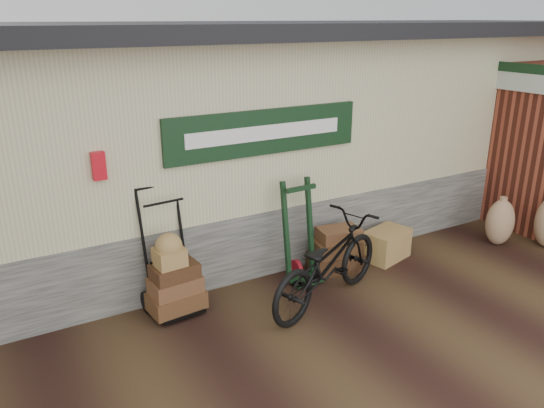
{
  "coord_description": "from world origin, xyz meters",
  "views": [
    {
      "loc": [
        -3.39,
        -4.58,
        3.27
      ],
      "look_at": [
        -0.25,
        0.9,
        1.03
      ],
      "focal_mm": 35.0,
      "sensor_mm": 36.0,
      "label": 1
    }
  ],
  "objects_px": {
    "green_barrow": "(300,232)",
    "bicycle": "(327,259)",
    "porter_trolley": "(167,249)",
    "suitcase_stack": "(336,249)",
    "wicker_hamper": "(386,244)"
  },
  "relations": [
    {
      "from": "suitcase_stack",
      "to": "bicycle",
      "type": "relative_size",
      "value": 0.34
    },
    {
      "from": "wicker_hamper",
      "to": "bicycle",
      "type": "height_order",
      "value": "bicycle"
    },
    {
      "from": "porter_trolley",
      "to": "bicycle",
      "type": "distance_m",
      "value": 1.87
    },
    {
      "from": "green_barrow",
      "to": "wicker_hamper",
      "type": "bearing_deg",
      "value": -4.85
    },
    {
      "from": "porter_trolley",
      "to": "suitcase_stack",
      "type": "height_order",
      "value": "porter_trolley"
    },
    {
      "from": "porter_trolley",
      "to": "bicycle",
      "type": "bearing_deg",
      "value": -31.31
    },
    {
      "from": "porter_trolley",
      "to": "wicker_hamper",
      "type": "height_order",
      "value": "porter_trolley"
    },
    {
      "from": "suitcase_stack",
      "to": "bicycle",
      "type": "xyz_separation_m",
      "value": [
        -0.63,
        -0.67,
        0.28
      ]
    },
    {
      "from": "porter_trolley",
      "to": "suitcase_stack",
      "type": "xyz_separation_m",
      "value": [
        2.31,
        -0.15,
        -0.45
      ]
    },
    {
      "from": "bicycle",
      "to": "green_barrow",
      "type": "bearing_deg",
      "value": -23.54
    },
    {
      "from": "porter_trolley",
      "to": "green_barrow",
      "type": "xyz_separation_m",
      "value": [
        1.72,
        -0.15,
        -0.09
      ]
    },
    {
      "from": "green_barrow",
      "to": "bicycle",
      "type": "bearing_deg",
      "value": -96.11
    },
    {
      "from": "green_barrow",
      "to": "bicycle",
      "type": "distance_m",
      "value": 0.67
    },
    {
      "from": "porter_trolley",
      "to": "green_barrow",
      "type": "height_order",
      "value": "porter_trolley"
    },
    {
      "from": "porter_trolley",
      "to": "suitcase_stack",
      "type": "bearing_deg",
      "value": -9.01
    }
  ]
}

